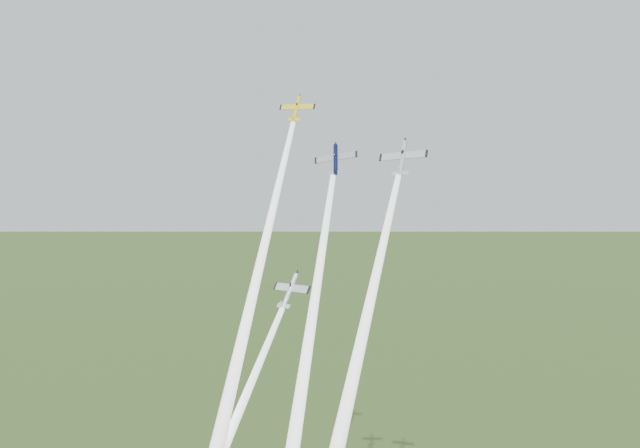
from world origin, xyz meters
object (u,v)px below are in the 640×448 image
(plane_navy, at_px, (336,159))
(plane_silver_right, at_px, (402,158))
(plane_yellow, at_px, (297,108))
(plane_silver_low, at_px, (290,291))

(plane_navy, xyz_separation_m, plane_silver_right, (11.68, 1.26, 0.30))
(plane_yellow, relative_size, plane_silver_low, 0.89)
(plane_silver_right, distance_m, plane_silver_low, 28.32)
(plane_silver_right, xyz_separation_m, plane_silver_low, (-15.70, -9.30, -21.66))
(plane_yellow, xyz_separation_m, plane_silver_right, (25.04, -7.77, -8.84))
(plane_navy, relative_size, plane_silver_right, 0.90)
(plane_yellow, height_order, plane_navy, plane_yellow)
(plane_yellow, bearing_deg, plane_silver_low, -72.85)
(plane_navy, bearing_deg, plane_silver_right, -10.28)
(plane_yellow, relative_size, plane_silver_right, 0.84)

